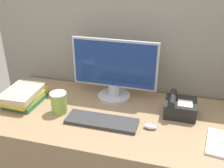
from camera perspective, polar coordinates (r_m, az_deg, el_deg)
name	(u,v)px	position (r m, az deg, el deg)	size (l,w,h in m)	color
cubicle_panel_rear	(129,92)	(1.93, 3.77, -1.66)	(2.00, 0.04, 1.47)	gray
desk	(115,164)	(1.82, 0.75, -17.07)	(1.60, 0.71, 0.78)	#937551
monitor	(114,72)	(1.69, 0.51, 2.68)	(0.56, 0.22, 0.40)	#B7B7BC
keyboard	(102,121)	(1.51, -2.26, -8.09)	(0.41, 0.14, 0.02)	#333333
mouse	(150,127)	(1.47, 8.34, -9.15)	(0.07, 0.04, 0.03)	silver
coffee_cup	(59,103)	(1.61, -11.49, -3.98)	(0.10, 0.10, 0.13)	#8CB247
book_stack	(24,96)	(1.78, -18.64, -2.44)	(0.22, 0.30, 0.09)	#38723F
desk_telephone	(180,107)	(1.61, 14.54, -4.88)	(0.18, 0.18, 0.12)	black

